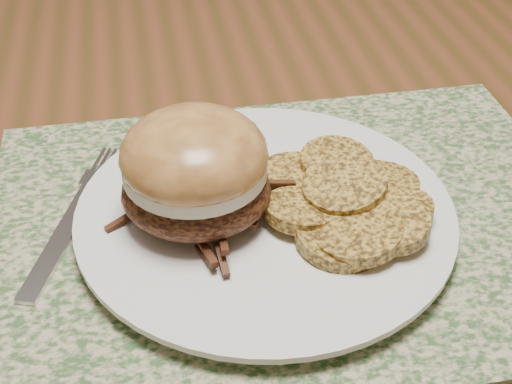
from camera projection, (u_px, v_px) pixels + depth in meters
dining_table at (140, 143)px, 0.76m from camera, size 1.50×0.90×0.75m
placemat at (294, 221)px, 0.53m from camera, size 0.45×0.33×0.00m
dinner_plate at (265, 216)px, 0.52m from camera, size 0.26×0.26×0.02m
pork_sandwich at (195, 170)px, 0.49m from camera, size 0.12×0.12×0.08m
roasted_potatoes at (346, 202)px, 0.51m from camera, size 0.14×0.16×0.03m
fork at (75, 215)px, 0.53m from camera, size 0.08×0.17×0.00m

